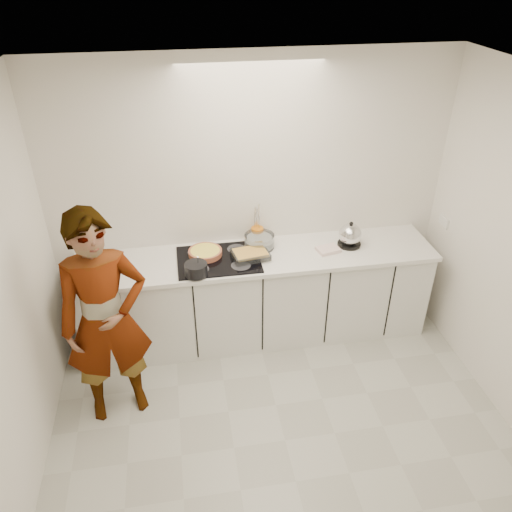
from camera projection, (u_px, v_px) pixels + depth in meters
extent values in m
cube|color=#BABAAE|center=(285.00, 440.00, 3.87)|extent=(3.60, 3.20, 0.00)
cube|color=white|center=(301.00, 102.00, 2.50)|extent=(3.60, 3.20, 0.00)
cube|color=white|center=(251.00, 201.00, 4.52)|extent=(3.60, 0.00, 2.60)
cube|color=white|center=(444.00, 221.00, 4.67)|extent=(0.02, 0.15, 0.09)
cube|color=silver|center=(257.00, 298.00, 4.71)|extent=(3.20, 0.58, 0.87)
cube|color=white|center=(257.00, 257.00, 4.47)|extent=(3.24, 0.64, 0.04)
cube|color=black|center=(218.00, 259.00, 4.39)|extent=(0.72, 0.54, 0.01)
cylinder|color=#A65539|center=(205.00, 253.00, 4.43)|extent=(0.39, 0.39, 0.05)
cylinder|color=#FFE94F|center=(205.00, 251.00, 4.42)|extent=(0.34, 0.34, 0.01)
cylinder|color=black|center=(196.00, 269.00, 4.15)|extent=(0.23, 0.23, 0.11)
cylinder|color=silver|center=(198.00, 263.00, 4.14)|extent=(0.02, 0.08, 0.16)
cube|color=silver|center=(250.00, 255.00, 4.39)|extent=(0.34, 0.27, 0.06)
cube|color=#E5B656|center=(250.00, 253.00, 4.38)|extent=(0.31, 0.24, 0.02)
cylinder|color=silver|center=(259.00, 241.00, 4.55)|extent=(0.31, 0.31, 0.13)
cylinder|color=white|center=(259.00, 243.00, 4.56)|extent=(0.26, 0.26, 0.06)
cube|color=white|center=(328.00, 250.00, 4.52)|extent=(0.23, 0.19, 0.03)
cylinder|color=black|center=(349.00, 244.00, 4.61)|extent=(0.27, 0.27, 0.02)
sphere|color=silver|center=(350.00, 235.00, 4.56)|extent=(0.26, 0.26, 0.21)
sphere|color=black|center=(351.00, 224.00, 4.50)|extent=(0.05, 0.05, 0.04)
cylinder|color=orange|center=(257.00, 235.00, 4.64)|extent=(0.14, 0.14, 0.14)
imported|color=silver|center=(106.00, 321.00, 3.70)|extent=(0.74, 0.57, 1.81)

